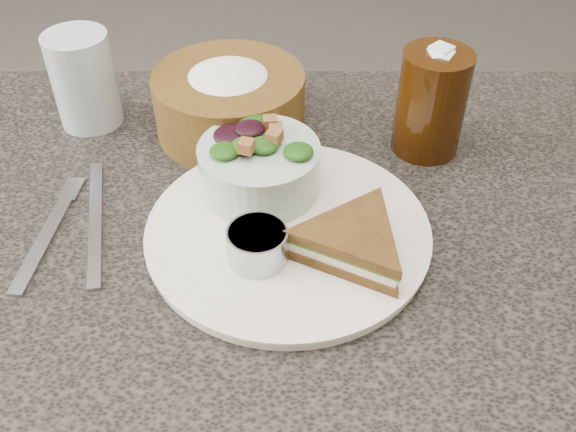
# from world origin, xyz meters

# --- Properties ---
(dining_table) EXTENTS (1.00, 0.70, 0.75)m
(dining_table) POSITION_xyz_m (0.00, 0.00, 0.38)
(dining_table) COLOR black
(dining_table) RESTS_ON floor
(dinner_plate) EXTENTS (0.30, 0.30, 0.01)m
(dinner_plate) POSITION_xyz_m (0.05, -0.01, 0.76)
(dinner_plate) COLOR silver
(dinner_plate) RESTS_ON dining_table
(sandwich) EXTENTS (0.19, 0.19, 0.04)m
(sandwich) POSITION_xyz_m (0.12, -0.05, 0.78)
(sandwich) COLOR #513315
(sandwich) RESTS_ON dinner_plate
(salad_bowl) EXTENTS (0.16, 0.16, 0.08)m
(salad_bowl) POSITION_xyz_m (0.02, 0.06, 0.80)
(salad_bowl) COLOR #A3B8AC
(salad_bowl) RESTS_ON dinner_plate
(dressing_ramekin) EXTENTS (0.06, 0.06, 0.04)m
(dressing_ramekin) POSITION_xyz_m (0.02, -0.05, 0.78)
(dressing_ramekin) COLOR #A2A8B3
(dressing_ramekin) RESTS_ON dinner_plate
(orange_wedge) EXTENTS (0.10, 0.10, 0.03)m
(orange_wedge) POSITION_xyz_m (0.05, 0.08, 0.78)
(orange_wedge) COLOR #E75A09
(orange_wedge) RESTS_ON dinner_plate
(fork) EXTENTS (0.03, 0.16, 0.00)m
(fork) POSITION_xyz_m (-0.21, -0.01, 0.75)
(fork) COLOR #989BA6
(fork) RESTS_ON dining_table
(knife) EXTENTS (0.06, 0.21, 0.00)m
(knife) POSITION_xyz_m (-0.16, 0.02, 0.75)
(knife) COLOR #8E919B
(knife) RESTS_ON dining_table
(bread_basket) EXTENTS (0.22, 0.22, 0.11)m
(bread_basket) POSITION_xyz_m (-0.02, 0.20, 0.80)
(bread_basket) COLOR brown
(bread_basket) RESTS_ON dining_table
(cola_glass) EXTENTS (0.11, 0.11, 0.14)m
(cola_glass) POSITION_xyz_m (0.22, 0.16, 0.82)
(cola_glass) COLOR black
(cola_glass) RESTS_ON dining_table
(water_glass) EXTENTS (0.10, 0.10, 0.12)m
(water_glass) POSITION_xyz_m (-0.21, 0.22, 0.81)
(water_glass) COLOR #A7B5BF
(water_glass) RESTS_ON dining_table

